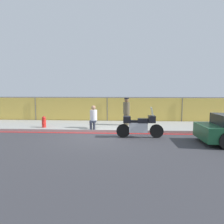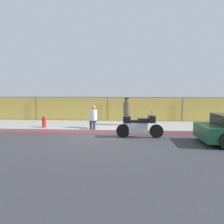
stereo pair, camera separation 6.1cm
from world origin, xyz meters
TOP-DOWN VIEW (x-y plane):
  - ground_plane at (0.00, 0.00)m, footprint 120.00×120.00m
  - sidewalk at (0.00, 2.65)m, footprint 39.24×3.39m
  - curb_paint_stripe at (0.00, 0.87)m, footprint 39.24×0.18m
  - storefront_fence at (-0.00, 4.44)m, footprint 37.28×0.17m
  - motorcycle at (1.97, -0.02)m, footprint 2.33×0.52m
  - officer_standing at (1.36, 2.59)m, footprint 0.41×0.41m
  - person_seated_on_curb at (-0.55, 1.43)m, footprint 0.41×0.69m
  - fire_hydrant at (-3.52, 1.53)m, footprint 0.23×0.29m

SIDE VIEW (x-z plane):
  - ground_plane at x=0.00m, z-range 0.00..0.00m
  - curb_paint_stripe at x=0.00m, z-range 0.00..0.01m
  - sidewalk at x=0.00m, z-range 0.00..0.17m
  - fire_hydrant at x=-3.52m, z-range 0.16..0.83m
  - motorcycle at x=1.97m, z-range -0.15..1.38m
  - person_seated_on_curb at x=-0.55m, z-range 0.23..1.55m
  - storefront_fence at x=0.00m, z-range 0.00..1.81m
  - officer_standing at x=1.36m, z-range 0.18..1.89m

